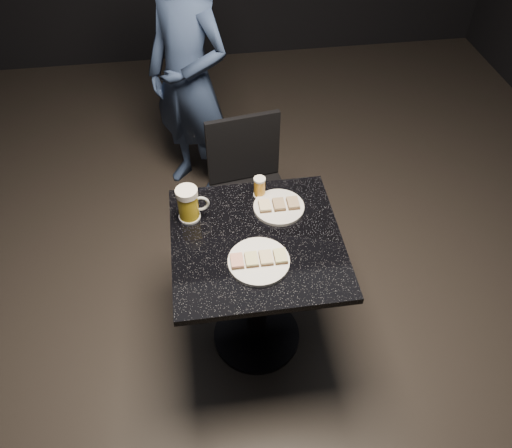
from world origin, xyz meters
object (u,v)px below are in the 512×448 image
at_px(plate_small, 279,207).
at_px(patron, 189,80).
at_px(plate_large, 259,261).
at_px(beer_mug, 189,204).
at_px(table, 257,276).
at_px(chair, 250,187).
at_px(beer_tumbler, 260,187).

distance_m(plate_small, patron, 1.13).
bearing_deg(plate_large, beer_mug, 131.29).
relative_size(plate_large, patron, 0.16).
distance_m(table, chair, 0.60).
height_order(plate_small, chair, chair).
bearing_deg(plate_large, table, 85.62).
relative_size(table, beer_mug, 4.75).
bearing_deg(patron, beer_tumbler, -31.50).
distance_m(beer_mug, beer_tumbler, 0.33).
relative_size(beer_mug, chair, 0.18).
relative_size(beer_mug, beer_tumbler, 1.61).
height_order(plate_large, beer_mug, beer_mug).
bearing_deg(plate_large, plate_small, 65.65).
bearing_deg(plate_small, beer_mug, -179.99).
bearing_deg(chair, beer_mug, -125.79).
relative_size(plate_small, beer_tumbler, 2.25).
distance_m(plate_small, beer_mug, 0.39).
bearing_deg(plate_small, chair, 99.49).
bearing_deg(beer_mug, plate_small, 0.01).
bearing_deg(chair, beer_tumbler, -89.76).
bearing_deg(patron, beer_mug, -49.12).
xyz_separation_m(beer_tumbler, chair, (-0.00, 0.34, -0.30)).
height_order(plate_small, beer_tumbler, beer_tumbler).
distance_m(patron, beer_tumbler, 1.02).
xyz_separation_m(plate_large, chair, (0.06, 0.72, -0.26)).
relative_size(patron, table, 2.08).
bearing_deg(beer_tumbler, plate_large, -98.85).
relative_size(plate_large, beer_tumbler, 2.49).
relative_size(plate_large, chair, 0.28).
bearing_deg(plate_small, beer_tumbler, 126.65).
xyz_separation_m(plate_large, beer_mug, (-0.25, 0.29, 0.07)).
height_order(plate_small, patron, patron).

